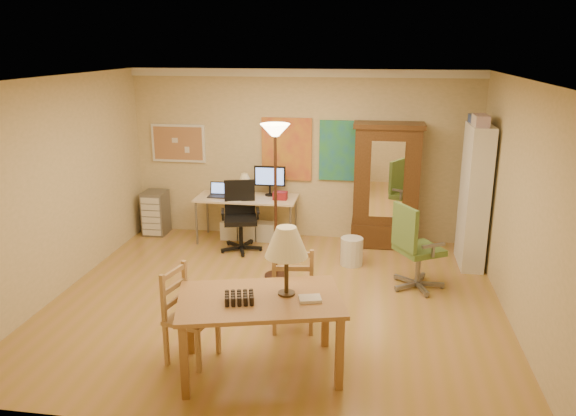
% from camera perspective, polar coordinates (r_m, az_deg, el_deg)
% --- Properties ---
extents(floor, '(5.50, 5.50, 0.00)m').
position_cam_1_polar(floor, '(7.07, -1.25, -9.37)').
color(floor, '#A5813A').
rests_on(floor, ground).
extents(crown_molding, '(5.50, 0.08, 0.12)m').
position_cam_1_polar(crown_molding, '(8.81, 1.50, 13.56)').
color(crown_molding, white).
rests_on(crown_molding, floor).
extents(corkboard, '(0.90, 0.04, 0.62)m').
position_cam_1_polar(corkboard, '(9.43, -11.08, 6.48)').
color(corkboard, '#AE7F52').
rests_on(corkboard, floor).
extents(art_panel_left, '(0.80, 0.04, 1.00)m').
position_cam_1_polar(art_panel_left, '(8.99, -0.14, 5.99)').
color(art_panel_left, gold).
rests_on(art_panel_left, floor).
extents(art_panel_right, '(0.75, 0.04, 0.95)m').
position_cam_1_polar(art_panel_right, '(8.90, 5.62, 5.80)').
color(art_panel_right, teal).
rests_on(art_panel_right, floor).
extents(dining_table, '(1.72, 1.28, 1.45)m').
position_cam_1_polar(dining_table, '(5.32, -1.88, -7.56)').
color(dining_table, brown).
rests_on(dining_table, floor).
extents(ladder_chair_back, '(0.51, 0.49, 0.99)m').
position_cam_1_polar(ladder_chair_back, '(6.24, 0.51, -8.33)').
color(ladder_chair_back, '#A87A4C').
rests_on(ladder_chair_back, floor).
extents(ladder_chair_left, '(0.52, 0.53, 0.96)m').
position_cam_1_polar(ladder_chair_left, '(5.77, -10.05, -10.92)').
color(ladder_chair_left, '#A87A4C').
rests_on(ladder_chair_left, floor).
extents(torchiere_lamp, '(0.38, 0.38, 2.09)m').
position_cam_1_polar(torchiere_lamp, '(7.24, -1.30, 5.29)').
color(torchiere_lamp, '#46291C').
rests_on(torchiere_lamp, floor).
extents(computer_desk, '(1.60, 0.70, 1.21)m').
position_cam_1_polar(computer_desk, '(9.03, -3.95, -0.58)').
color(computer_desk, beige).
rests_on(computer_desk, floor).
extents(office_chair_black, '(0.65, 0.65, 1.06)m').
position_cam_1_polar(office_chair_black, '(8.67, -4.82, -2.44)').
color(office_chair_black, black).
rests_on(office_chair_black, floor).
extents(office_chair_green, '(0.71, 0.71, 1.13)m').
position_cam_1_polar(office_chair_green, '(7.48, 12.83, -5.76)').
color(office_chair_green, slate).
rests_on(office_chair_green, floor).
extents(drawer_cart, '(0.36, 0.43, 0.72)m').
position_cam_1_polar(drawer_cart, '(9.60, -13.30, -0.47)').
color(drawer_cart, slate).
rests_on(drawer_cart, floor).
extents(armoire, '(1.05, 0.50, 1.93)m').
position_cam_1_polar(armoire, '(8.80, 9.90, 1.44)').
color(armoire, '#35220E').
rests_on(armoire, floor).
extents(bookshelf, '(0.30, 0.81, 2.02)m').
position_cam_1_polar(bookshelf, '(8.29, 18.39, 1.08)').
color(bookshelf, white).
rests_on(bookshelf, floor).
extents(wastebin, '(0.32, 0.32, 0.40)m').
position_cam_1_polar(wastebin, '(8.13, 6.48, -4.39)').
color(wastebin, silver).
rests_on(wastebin, floor).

